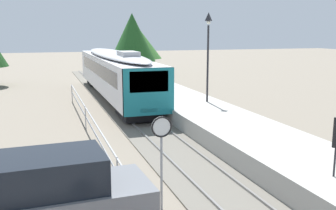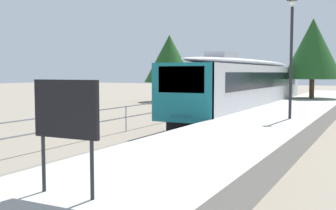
% 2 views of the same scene
% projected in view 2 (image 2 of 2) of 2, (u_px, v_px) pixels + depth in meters
% --- Properties ---
extents(ground_plane, '(160.00, 160.00, 0.00)m').
position_uv_depth(ground_plane, '(142.00, 129.00, 20.67)').
color(ground_plane, slate).
extents(track_rails, '(3.20, 60.00, 0.14)m').
position_uv_depth(track_rails, '(198.00, 133.00, 19.32)').
color(track_rails, '#6B665B').
rests_on(track_rails, ground).
extents(commuter_train, '(2.82, 20.07, 3.74)m').
position_uv_depth(commuter_train, '(247.00, 83.00, 26.33)').
color(commuter_train, silver).
rests_on(commuter_train, track_rails).
extents(station_platform, '(3.90, 60.00, 0.90)m').
position_uv_depth(station_platform, '(268.00, 128.00, 17.82)').
color(station_platform, '#A8A59E').
rests_on(station_platform, ground).
extents(platform_lamp_mid_platform, '(0.34, 0.34, 5.35)m').
position_uv_depth(platform_lamp_mid_platform, '(292.00, 28.00, 17.06)').
color(platform_lamp_mid_platform, '#232328').
rests_on(platform_lamp_mid_platform, station_platform).
extents(platform_notice_board, '(1.20, 0.08, 1.80)m').
position_uv_depth(platform_notice_board, '(66.00, 113.00, 6.38)').
color(platform_notice_board, '#232328').
rests_on(platform_notice_board, station_platform).
extents(tree_behind_carpark, '(4.37, 4.37, 6.83)m').
position_uv_depth(tree_behind_carpark, '(313.00, 49.00, 30.86)').
color(tree_behind_carpark, brown).
rests_on(tree_behind_carpark, ground).
extents(tree_distant_left, '(4.86, 4.86, 6.45)m').
position_uv_depth(tree_distant_left, '(169.00, 59.00, 40.05)').
color(tree_distant_left, brown).
rests_on(tree_distant_left, ground).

